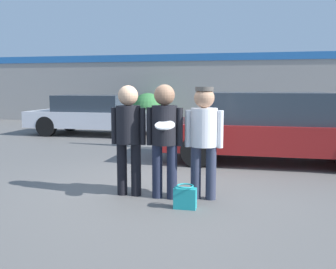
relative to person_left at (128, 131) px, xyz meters
name	(u,v)px	position (x,y,z in m)	size (l,w,h in m)	color
ground_plane	(161,190)	(0.41, 0.33, -0.98)	(56.00, 56.00, 0.00)	#5B5956
storefront_building	(219,88)	(0.41, 10.97, 0.56)	(24.00, 0.22, 3.01)	gray
person_left	(128,131)	(0.00, 0.00, 0.00)	(0.53, 0.36, 1.64)	black
person_middle_with_frisbee	(165,131)	(0.56, -0.04, 0.01)	(0.53, 0.58, 1.66)	#1E2338
person_right	(204,132)	(1.11, 0.05, 0.00)	(0.55, 0.38, 1.62)	#2D3347
parked_car_near	(269,127)	(2.17, 3.04, -0.23)	(4.75, 1.94, 1.50)	maroon
parked_car_far	(94,114)	(-3.41, 6.57, -0.29)	(4.32, 1.88, 1.33)	silver
shrub	(148,109)	(-2.51, 10.11, -0.30)	(1.35, 1.35, 1.35)	#387A3D
handbag	(185,197)	(0.93, -0.45, -0.82)	(0.30, 0.23, 0.32)	teal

